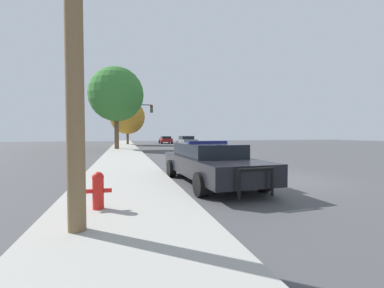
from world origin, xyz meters
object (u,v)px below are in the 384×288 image
tree_sidewalk_far (127,117)px  car_background_distant (166,140)px  traffic_light (132,116)px  tree_sidewalk_mid (116,94)px  police_car (210,162)px  car_background_oncoming (187,141)px  fire_hydrant (98,189)px

tree_sidewalk_far → car_background_distant: bearing=35.7°
traffic_light → car_background_distant: bearing=65.2°
traffic_light → tree_sidewalk_far: tree_sidewalk_far is taller
traffic_light → tree_sidewalk_mid: tree_sidewalk_mid is taller
police_car → car_background_oncoming: bearing=-105.0°
fire_hydrant → traffic_light: (1.54, 25.68, 3.27)m
car_background_oncoming → tree_sidewalk_far: (-7.28, 7.29, 3.47)m
traffic_light → tree_sidewalk_mid: size_ratio=0.62×
fire_hydrant → tree_sidewalk_mid: 22.65m
police_car → tree_sidewalk_mid: tree_sidewalk_mid is taller
car_background_distant → tree_sidewalk_far: tree_sidewalk_far is taller
fire_hydrant → traffic_light: size_ratio=0.14×
car_background_distant → tree_sidewalk_far: size_ratio=0.61×
fire_hydrant → tree_sidewalk_far: (1.10, 34.07, 3.69)m
police_car → fire_hydrant: size_ratio=7.38×
car_background_distant → tree_sidewalk_far: bearing=-144.9°
police_car → car_background_distant: size_ratio=1.35×
fire_hydrant → car_background_distant: bearing=78.9°
traffic_light → car_background_oncoming: (6.85, 1.10, -3.05)m
police_car → tree_sidewalk_far: (-2.16, 31.42, 3.51)m
tree_sidewalk_far → car_background_oncoming: bearing=-45.0°
fire_hydrant → car_background_distant: (7.56, 38.71, 0.17)m
fire_hydrant → tree_sidewalk_mid: size_ratio=0.09×
fire_hydrant → car_background_oncoming: size_ratio=0.18×
police_car → tree_sidewalk_mid: size_ratio=0.66×
car_background_distant → traffic_light: bearing=-115.4°
police_car → tree_sidewalk_mid: (-3.44, 19.41, 4.99)m
tree_sidewalk_far → tree_sidewalk_mid: bearing=-96.1°
fire_hydrant → car_background_oncoming: bearing=72.6°
tree_sidewalk_far → tree_sidewalk_mid: size_ratio=0.80×
tree_sidewalk_far → police_car: bearing=-86.1°
car_background_distant → tree_sidewalk_mid: 19.04m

